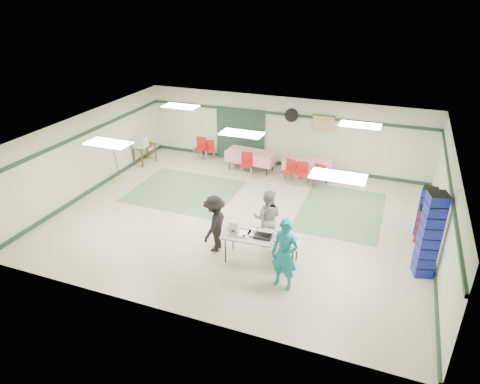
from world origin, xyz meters
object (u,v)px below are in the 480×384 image
(serving_table, at_px, (262,237))
(broom, at_px, (116,160))
(chair_loose_b, at_px, (200,146))
(volunteer_teal, at_px, (285,254))
(chair_c, at_px, (318,173))
(dining_table_a, at_px, (308,164))
(office_printer, at_px, (140,142))
(volunteer_grey, at_px, (267,218))
(volunteer_dark, at_px, (215,224))
(chair_b, at_px, (289,169))
(chair_loose_a, at_px, (210,148))
(dining_table_b, at_px, (251,156))
(printer_table, at_px, (144,148))
(crate_stack_red, at_px, (424,225))
(chair_d, at_px, (247,162))
(chair_a, at_px, (302,171))
(crate_stack_blue_a, at_px, (426,212))
(crate_stack_blue_b, at_px, (429,235))

(serving_table, height_order, broom, broom)
(chair_loose_b, height_order, broom, broom)
(volunteer_teal, bearing_deg, chair_c, 105.35)
(dining_table_a, relative_size, office_printer, 3.71)
(volunteer_grey, height_order, volunteer_dark, volunteer_grey)
(chair_b, height_order, chair_loose_a, chair_b)
(dining_table_b, relative_size, chair_loose_a, 2.39)
(volunteer_grey, relative_size, printer_table, 1.62)
(crate_stack_red, bearing_deg, chair_c, 144.29)
(volunteer_grey, distance_m, volunteer_dark, 1.42)
(office_printer, bearing_deg, chair_d, 1.99)
(chair_a, height_order, crate_stack_red, crate_stack_red)
(chair_b, height_order, crate_stack_blue_a, crate_stack_blue_a)
(chair_a, xyz_separation_m, crate_stack_red, (4.01, -2.47, -0.01))
(volunteer_dark, distance_m, broom, 5.95)
(chair_b, bearing_deg, chair_loose_a, -174.78)
(chair_a, xyz_separation_m, crate_stack_blue_a, (4.01, -2.09, 0.22))
(serving_table, xyz_separation_m, dining_table_a, (-0.05, 5.53, -0.15))
(volunteer_grey, bearing_deg, broom, -28.92)
(crate_stack_blue_a, xyz_separation_m, printer_table, (-10.30, 1.85, -0.09))
(volunteer_dark, relative_size, printer_table, 1.57)
(volunteer_dark, bearing_deg, crate_stack_blue_a, 119.06)
(chair_d, bearing_deg, crate_stack_blue_a, -31.28)
(crate_stack_red, height_order, office_printer, office_printer)
(volunteer_dark, bearing_deg, dining_table_a, 167.61)
(volunteer_grey, xyz_separation_m, chair_c, (0.55, 4.14, -0.30))
(printer_table, distance_m, broom, 1.72)
(chair_loose_b, bearing_deg, chair_loose_a, 31.58)
(serving_table, height_order, crate_stack_blue_b, crate_stack_blue_b)
(volunteer_teal, xyz_separation_m, crate_stack_blue_b, (3.06, 1.67, 0.22))
(dining_table_b, bearing_deg, chair_loose_b, 176.15)
(chair_c, bearing_deg, volunteer_grey, -84.01)
(chair_d, distance_m, printer_table, 4.22)
(chair_b, distance_m, crate_stack_blue_b, 6.07)
(serving_table, bearing_deg, office_printer, 140.76)
(printer_table, bearing_deg, serving_table, -23.00)
(chair_d, xyz_separation_m, office_printer, (-4.22, -0.45, 0.38))
(office_printer, bearing_deg, chair_loose_b, 29.97)
(volunteer_grey, height_order, office_printer, volunteer_grey)
(serving_table, bearing_deg, crate_stack_red, 28.63)
(printer_table, bearing_deg, chair_loose_b, 43.01)
(serving_table, relative_size, chair_loose_a, 2.58)
(chair_c, xyz_separation_m, chair_loose_b, (-4.94, 0.86, 0.07))
(volunteer_grey, xyz_separation_m, chair_loose_a, (-4.06, 5.17, -0.33))
(volunteer_grey, xyz_separation_m, crate_stack_blue_b, (3.98, 0.07, 0.30))
(volunteer_grey, height_order, chair_d, volunteer_grey)
(serving_table, height_order, dining_table_b, dining_table_b)
(volunteer_dark, relative_size, crate_stack_blue_a, 1.08)
(volunteer_dark, height_order, chair_d, volunteer_dark)
(chair_a, bearing_deg, chair_loose_b, 166.20)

